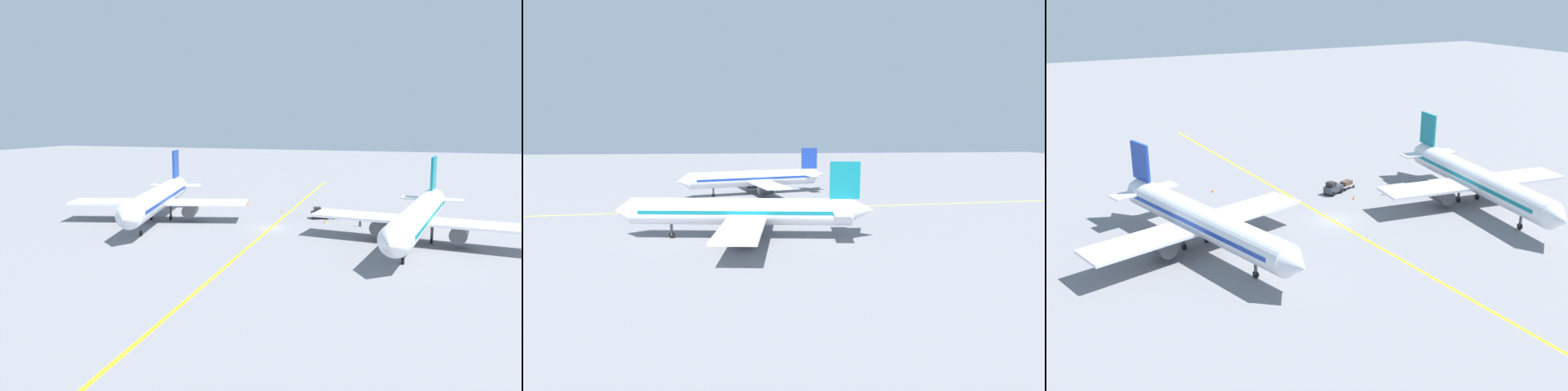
% 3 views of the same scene
% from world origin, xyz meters
% --- Properties ---
extents(ground_plane, '(400.00, 400.00, 0.00)m').
position_xyz_m(ground_plane, '(0.00, 0.00, 0.00)').
color(ground_plane, slate).
extents(apron_yellow_centreline, '(7.80, 119.80, 0.01)m').
position_xyz_m(apron_yellow_centreline, '(0.00, 0.00, 0.00)').
color(apron_yellow_centreline, yellow).
rests_on(apron_yellow_centreline, ground).
extents(airplane_at_gate, '(28.44, 35.52, 10.60)m').
position_xyz_m(airplane_at_gate, '(-21.14, 3.64, 3.71)').
color(airplane_at_gate, white).
rests_on(airplane_at_gate, ground).
extents(airplane_adjacent_stand, '(28.36, 34.96, 10.60)m').
position_xyz_m(airplane_adjacent_stand, '(18.42, 0.79, 3.71)').
color(airplane_adjacent_stand, silver).
rests_on(airplane_adjacent_stand, ground).
extents(baggage_tug_dark, '(3.34, 2.60, 2.11)m').
position_xyz_m(baggage_tug_dark, '(-5.50, -9.74, 0.90)').
color(baggage_tug_dark, '#333842').
rests_on(baggage_tug_dark, ground).
extents(baggage_cart_trailing, '(2.93, 2.25, 1.24)m').
position_xyz_m(baggage_cart_trailing, '(-8.57, -10.94, 0.76)').
color(baggage_cart_trailing, gray).
rests_on(baggage_cart_trailing, ground).
extents(ground_crew_worker, '(0.56, 0.31, 1.68)m').
position_xyz_m(ground_crew_worker, '(-12.60, -5.52, 0.91)').
color(ground_crew_worker, '#23232D').
rests_on(ground_crew_worker, ground).
extents(traffic_cone_near_nose, '(0.32, 0.32, 0.55)m').
position_xyz_m(traffic_cone_near_nose, '(-6.99, -6.24, 0.28)').
color(traffic_cone_near_nose, orange).
rests_on(traffic_cone_near_nose, ground).
extents(traffic_cone_mid_apron, '(0.32, 0.32, 0.55)m').
position_xyz_m(traffic_cone_mid_apron, '(1.94, -13.00, 0.28)').
color(traffic_cone_mid_apron, orange).
rests_on(traffic_cone_mid_apron, ground).
extents(traffic_cone_by_wingtip, '(0.32, 0.32, 0.55)m').
position_xyz_m(traffic_cone_by_wingtip, '(10.30, -18.87, 0.28)').
color(traffic_cone_by_wingtip, orange).
rests_on(traffic_cone_by_wingtip, ground).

